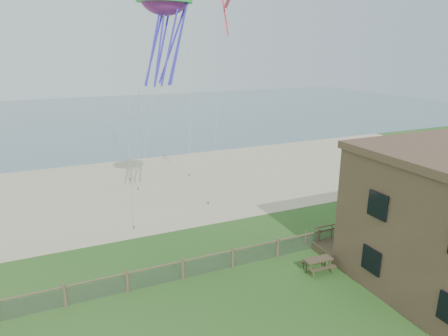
{
  "coord_description": "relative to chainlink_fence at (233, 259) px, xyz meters",
  "views": [
    {
      "loc": [
        -8.76,
        -12.5,
        12.07
      ],
      "look_at": [
        0.35,
        8.0,
        5.42
      ],
      "focal_mm": 32.0,
      "sensor_mm": 36.0,
      "label": 1
    }
  ],
  "objects": [
    {
      "name": "ground",
      "position": [
        0.0,
        -6.0,
        -0.55
      ],
      "size": [
        160.0,
        160.0,
        0.0
      ],
      "primitive_type": "plane",
      "color": "#24551D",
      "rests_on": "ground"
    },
    {
      "name": "kite_red",
      "position": [
        2.34,
        5.71,
        14.04
      ],
      "size": [
        1.97,
        1.86,
        2.33
      ],
      "primitive_type": null,
      "rotation": [
        0.44,
        0.0,
        0.98
      ],
      "color": "red"
    },
    {
      "name": "motel_deck",
      "position": [
        13.0,
        -1.0,
        -0.3
      ],
      "size": [
        15.0,
        2.0,
        0.5
      ],
      "primitive_type": "cube",
      "color": "brown",
      "rests_on": "ground"
    },
    {
      "name": "octopus_kite",
      "position": [
        -2.13,
        4.49,
        12.74
      ],
      "size": [
        3.39,
        2.55,
        6.56
      ],
      "primitive_type": null,
      "rotation": [
        0.0,
        0.0,
        0.1
      ],
      "color": "#FF2842"
    },
    {
      "name": "sand_beach",
      "position": [
        0.0,
        16.0,
        -0.55
      ],
      "size": [
        72.0,
        20.0,
        0.02
      ],
      "primitive_type": "cube",
      "color": "tan",
      "rests_on": "ground"
    },
    {
      "name": "chainlink_fence",
      "position": [
        0.0,
        0.0,
        0.0
      ],
      "size": [
        36.2,
        0.2,
        1.25
      ],
      "primitive_type": null,
      "color": "brown",
      "rests_on": "ground"
    },
    {
      "name": "picnic_table",
      "position": [
        4.28,
        -2.29,
        -0.21
      ],
      "size": [
        1.68,
        1.3,
        0.69
      ],
      "primitive_type": null,
      "rotation": [
        0.0,
        0.0,
        -0.04
      ],
      "color": "brown",
      "rests_on": "ground"
    },
    {
      "name": "ocean",
      "position": [
        0.0,
        60.0,
        -0.55
      ],
      "size": [
        160.0,
        68.0,
        0.02
      ],
      "primitive_type": "cube",
      "color": "slate",
      "rests_on": "ground"
    }
  ]
}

